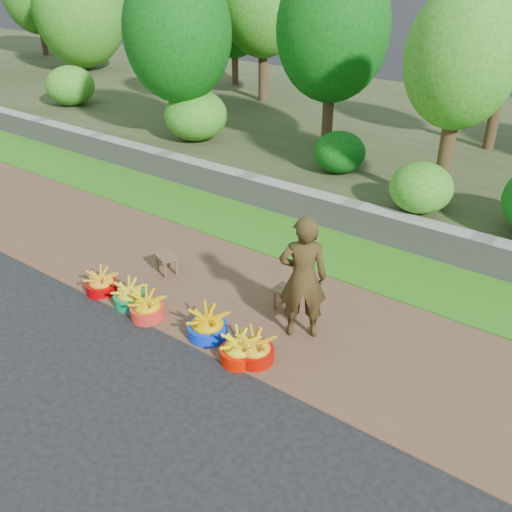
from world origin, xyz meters
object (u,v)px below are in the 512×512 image
Objects in this scene: basin_c at (147,308)px; basin_f at (254,350)px; stool_right at (287,294)px; basin_d at (208,326)px; vendor_woman at (303,278)px; basin_a at (101,283)px; stool_left at (166,259)px; basin_e at (240,350)px; basin_b at (130,296)px.

basin_f is (1.71, 0.12, 0.01)m from basin_c.
basin_c is 1.90m from stool_right.
basin_f is (0.76, -0.03, -0.01)m from basin_d.
vendor_woman is (0.44, -0.34, 0.57)m from stool_right.
basin_a is 1.03m from stool_left.
basin_e is at bearing -24.22° from stool_left.
basin_b is 1.37m from basin_d.
vendor_woman is (2.29, 0.84, 0.70)m from basin_b.
basin_c is at bearing -179.23° from basin_e.
basin_e reaches higher than stool_right.
basin_b is 0.95m from stool_left.
stool_right is (2.04, 0.25, 0.01)m from stool_left.
basin_e is 1.13× the size of stool_left.
vendor_woman reaches higher than stool_right.
stool_right is (1.42, 1.25, 0.12)m from basin_c.
basin_c reaches higher than basin_a.
stool_left is 2.05m from stool_right.
basin_e reaches higher than basin_c.
basin_c is 0.98× the size of basin_e.
vendor_woman is (1.86, 0.91, 0.69)m from basin_c.
basin_e is (0.62, -0.13, -0.01)m from basin_d.
vendor_woman is at bearing 20.19° from basin_b.
stool_right is at bearing -72.74° from vendor_woman.
basin_f is at bearing -75.92° from stool_right.
basin_c is at bearing -175.91° from basin_f.
basin_d is at bearing -28.67° from stool_left.
stool_right reaches higher than stool_left.
basin_b is at bearing -176.71° from basin_d.
basin_b is 1.98m from basin_e.
basin_e is 2.38m from stool_left.
basin_b is 0.97× the size of basin_c.
basin_d is (1.94, 0.10, 0.02)m from basin_a.
basin_b is at bearing 170.65° from basin_c.
basin_e is (1.56, 0.02, 0.00)m from basin_c.
basin_e is 1.16m from vendor_woman.
stool_left is at bearing 151.33° from basin_d.
stool_right is (0.48, 1.10, 0.10)m from basin_d.
basin_f is at bearing -20.70° from stool_left.
stool_left is at bearing -36.98° from vendor_woman.
vendor_woman is (0.30, 0.89, 0.69)m from basin_e.
vendor_woman reaches higher than basin_b.
vendor_woman is (0.16, 0.79, 0.68)m from basin_f.
basin_f is at bearing 34.60° from basin_e.
basin_c is 1.71m from basin_f.
basin_c is 0.95m from basin_d.
stool_left is at bearing 67.82° from basin_a.
stool_right is at bearing 66.46° from basin_d.
basin_b is 0.27× the size of vendor_woman.
stool_left is at bearing 101.62° from basin_b.
basin_d is 1.38× the size of stool_right.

